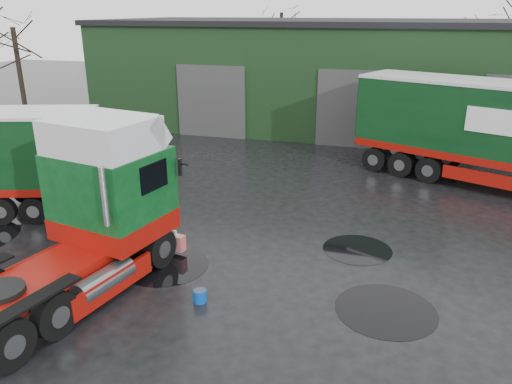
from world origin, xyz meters
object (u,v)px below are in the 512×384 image
at_px(tree_back_a, 281,37).
at_px(warehouse, 367,73).
at_px(tree_left, 17,58).
at_px(tree_back_b, 487,54).
at_px(hero_tractor, 55,218).
at_px(wash_bucket, 200,296).

bearing_deg(tree_back_a, warehouse, -51.34).
bearing_deg(warehouse, tree_left, -157.17).
bearing_deg(tree_back_b, warehouse, -128.66).
height_order(tree_back_a, tree_back_b, tree_back_a).
distance_m(hero_tractor, tree_back_a, 33.21).
bearing_deg(tree_back_a, hero_tractor, -85.37).
bearing_deg(tree_left, wash_bucket, -39.90).
bearing_deg(wash_bucket, tree_left, 140.10).
height_order(warehouse, hero_tractor, warehouse).
bearing_deg(warehouse, tree_back_b, 51.34).
xyz_separation_m(wash_bucket, tree_back_b, (9.96, 32.25, 3.59)).
relative_size(wash_bucket, tree_back_b, 0.05).
bearing_deg(tree_left, tree_back_b, 33.69).
height_order(hero_tractor, wash_bucket, hero_tractor).
distance_m(warehouse, tree_left, 20.64).
height_order(tree_left, tree_back_b, tree_left).
bearing_deg(hero_tractor, tree_back_b, 79.08).
relative_size(tree_back_a, tree_back_b, 1.27).
xyz_separation_m(warehouse, tree_back_b, (8.00, 10.00, 0.59)).
xyz_separation_m(warehouse, hero_tractor, (-5.33, -23.00, -1.00)).
relative_size(warehouse, hero_tractor, 4.66).
relative_size(hero_tractor, tree_left, 0.82).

